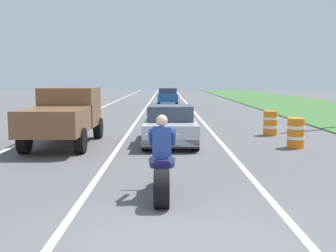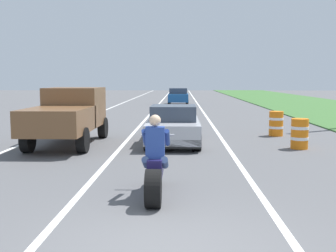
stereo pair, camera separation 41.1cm
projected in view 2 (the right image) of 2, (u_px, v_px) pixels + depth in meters
The scene contains 10 objects.
ground_plane at pixel (164, 250), 5.55m from camera, with size 160.00×160.00×0.00m, color #565659.
lane_stripe_left_solid at pixel (90, 116), 25.57m from camera, with size 0.14×120.00×0.01m, color white.
lane_stripe_right_solid at pixel (206, 117), 25.35m from camera, with size 0.14×120.00×0.01m, color white.
lane_stripe_centre_dashed at pixel (148, 116), 25.46m from camera, with size 0.14×120.00×0.01m, color white.
motorcycle_with_rider at pixel (155, 168), 7.93m from camera, with size 0.70×2.21×1.62m.
sports_car_silver at pixel (173, 126), 14.73m from camera, with size 1.84×4.30×1.37m.
pickup_truck_left_lane_brown at pixel (69, 113), 14.38m from camera, with size 2.02×4.80×1.98m.
construction_barrel_nearest at pixel (300, 134), 13.59m from camera, with size 0.58×0.58×1.00m.
construction_barrel_mid at pixel (276, 124), 16.69m from camera, with size 0.58×0.58×1.00m.
distant_car_far_ahead at pixel (178, 96), 37.15m from camera, with size 1.80×4.00×1.50m.
Camera 2 is at (0.21, -5.32, 2.29)m, focal length 44.10 mm.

